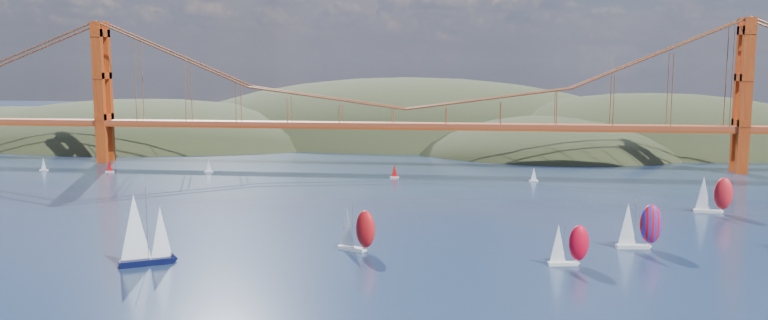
{
  "coord_description": "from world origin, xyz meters",
  "views": [
    {
      "loc": [
        25.77,
        -99.56,
        40.02
      ],
      "look_at": [
        2.57,
        90.0,
        14.58
      ],
      "focal_mm": 35.0,
      "sensor_mm": 36.0,
      "label": 1
    }
  ],
  "objects": [
    {
      "name": "headlands",
      "position": [
        44.95,
        278.29,
        -12.46
      ],
      "size": [
        725.0,
        225.0,
        96.0
      ],
      "color": "black",
      "rests_on": "ground"
    },
    {
      "name": "bridge",
      "position": [
        -1.75,
        180.0,
        32.23
      ],
      "size": [
        552.0,
        12.0,
        55.0
      ],
      "color": "#963C1D",
      "rests_on": "ground"
    },
    {
      "name": "sloop_navy",
      "position": [
        -38.71,
        37.07,
        6.99
      ],
      "size": [
        10.84,
        9.12,
        15.84
      ],
      "rotation": [
        0.0,
        0.0,
        0.53
      ],
      "color": "black",
      "rests_on": "ground"
    },
    {
      "name": "racer_0",
      "position": [
        1.09,
        53.08,
        4.82
      ],
      "size": [
        9.1,
        6.38,
        10.2
      ],
      "rotation": [
        0.0,
        0.0,
        -0.42
      ],
      "color": "silver",
      "rests_on": "ground"
    },
    {
      "name": "racer_1",
      "position": [
        44.25,
        47.04,
        4.32
      ],
      "size": [
        8.12,
        4.0,
        9.14
      ],
      "rotation": [
        0.0,
        0.0,
        0.16
      ],
      "color": "silver",
      "rests_on": "ground"
    },
    {
      "name": "racer_3",
      "position": [
        88.35,
        103.79,
        5.14
      ],
      "size": [
        9.64,
        4.56,
        10.88
      ],
      "rotation": [
        0.0,
        0.0,
        -0.14
      ],
      "color": "silver",
      "rests_on": "ground"
    },
    {
      "name": "racer_rwb",
      "position": [
        60.86,
        62.52,
        5.18
      ],
      "size": [
        9.63,
        4.09,
        10.96
      ],
      "rotation": [
        0.0,
        0.0,
        0.08
      ],
      "color": "silver",
      "rests_on": "ground"
    },
    {
      "name": "distant_boat_1",
      "position": [
        -130.98,
        154.23,
        2.41
      ],
      "size": [
        3.0,
        2.0,
        4.7
      ],
      "color": "silver",
      "rests_on": "ground"
    },
    {
      "name": "distant_boat_2",
      "position": [
        -104.95,
        153.13,
        2.41
      ],
      "size": [
        3.0,
        2.0,
        4.7
      ],
      "color": "silver",
      "rests_on": "ground"
    },
    {
      "name": "distant_boat_3",
      "position": [
        -69.55,
        157.81,
        2.41
      ],
      "size": [
        3.0,
        2.0,
        4.7
      ],
      "color": "silver",
      "rests_on": "ground"
    },
    {
      "name": "distant_boat_8",
      "position": [
        45.43,
        150.69,
        2.41
      ],
      "size": [
        3.0,
        2.0,
        4.7
      ],
      "color": "silver",
      "rests_on": "ground"
    },
    {
      "name": "distant_boat_9",
      "position": [
        -1.47,
        152.7,
        2.41
      ],
      "size": [
        3.0,
        2.0,
        4.7
      ],
      "color": "silver",
      "rests_on": "ground"
    }
  ]
}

